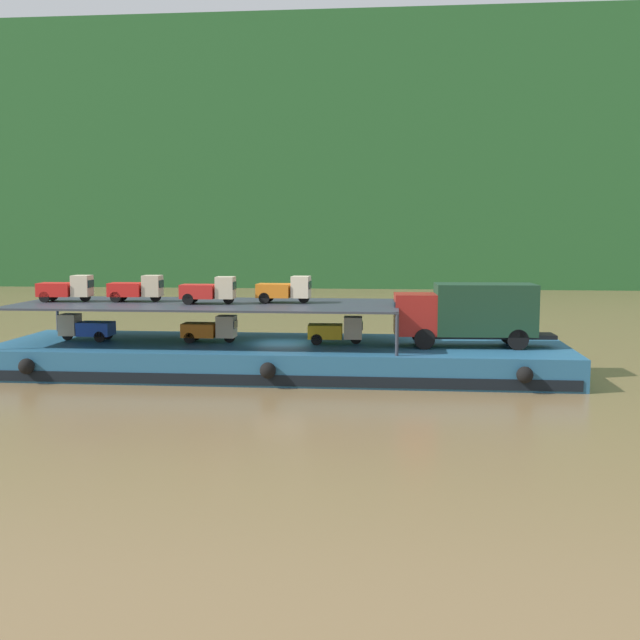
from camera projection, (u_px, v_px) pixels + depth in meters
name	position (u px, v px, depth m)	size (l,w,h in m)	color
ground_plane	(282.00, 372.00, 39.13)	(400.00, 400.00, 0.00)	brown
hillside_far_bank	(356.00, 142.00, 109.51)	(122.06, 28.60, 35.60)	#235628
cargo_barge	(281.00, 358.00, 39.02)	(28.61, 8.71, 1.50)	#23567A
covered_lorry	(469.00, 312.00, 37.56)	(7.93, 2.57, 3.10)	maroon
cargo_rack	(208.00, 304.00, 39.11)	(19.41, 7.32, 2.00)	#2D333D
mini_truck_lower_stern	(85.00, 327.00, 39.78)	(2.75, 1.22, 1.38)	#1E47B7
mini_truck_lower_aft	(210.00, 329.00, 39.14)	(2.75, 1.22, 1.38)	orange
mini_truck_lower_mid	(336.00, 330.00, 38.60)	(2.77, 1.26, 1.38)	gold
mini_truck_upper_stern	(66.00, 288.00, 39.95)	(2.78, 1.27, 1.38)	red
mini_truck_upper_mid	(137.00, 288.00, 39.93)	(2.77, 1.25, 1.38)	red
mini_truck_upper_fore	(209.00, 290.00, 38.65)	(2.77, 1.24, 1.38)	red
mini_truck_upper_bow	(285.00, 289.00, 39.20)	(2.78, 1.28, 1.38)	orange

